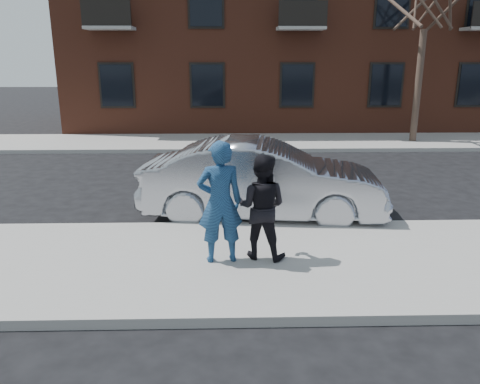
{
  "coord_description": "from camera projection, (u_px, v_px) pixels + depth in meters",
  "views": [
    {
      "loc": [
        -2.84,
        -7.25,
        3.32
      ],
      "look_at": [
        -2.64,
        0.4,
        1.12
      ],
      "focal_mm": 35.0,
      "sensor_mm": 36.0,
      "label": 1
    }
  ],
  "objects": [
    {
      "name": "near_curb",
      "position": [
        369.0,
        225.0,
        9.42
      ],
      "size": [
        50.0,
        0.1,
        0.15
      ],
      "primitive_type": "cube",
      "color": "#999691",
      "rests_on": "ground"
    },
    {
      "name": "silver_sedan",
      "position": [
        263.0,
        180.0,
        9.88
      ],
      "size": [
        5.22,
        2.29,
        1.67
      ],
      "primitive_type": "imported",
      "rotation": [
        0.0,
        0.0,
        1.47
      ],
      "color": "#999BA3",
      "rests_on": "ground"
    },
    {
      "name": "near_sidewalk",
      "position": [
        401.0,
        263.0,
        7.69
      ],
      "size": [
        50.0,
        3.5,
        0.15
      ],
      "primitive_type": "cube",
      "color": "gray",
      "rests_on": "ground"
    },
    {
      "name": "far_sidewalk",
      "position": [
        299.0,
        142.0,
        18.74
      ],
      "size": [
        50.0,
        3.5,
        0.15
      ],
      "primitive_type": "cube",
      "color": "gray",
      "rests_on": "ground"
    },
    {
      "name": "far_curb",
      "position": [
        306.0,
        150.0,
        17.01
      ],
      "size": [
        50.0,
        0.1,
        0.15
      ],
      "primitive_type": "cube",
      "color": "#999691",
      "rests_on": "ground"
    },
    {
      "name": "man_peacoat",
      "position": [
        261.0,
        207.0,
        7.52
      ],
      "size": [
        1.0,
        0.88,
        1.72
      ],
      "rotation": [
        0.0,
        0.0,
        2.83
      ],
      "color": "black",
      "rests_on": "near_sidewalk"
    },
    {
      "name": "ground",
      "position": [
        396.0,
        260.0,
        7.95
      ],
      "size": [
        100.0,
        100.0,
        0.0
      ],
      "primitive_type": "plane",
      "color": "black",
      "rests_on": "ground"
    },
    {
      "name": "man_hoodie",
      "position": [
        220.0,
        202.0,
        7.34
      ],
      "size": [
        0.78,
        0.58,
        1.97
      ],
      "rotation": [
        0.0,
        0.0,
        3.29
      ],
      "color": "navy",
      "rests_on": "near_sidewalk"
    }
  ]
}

